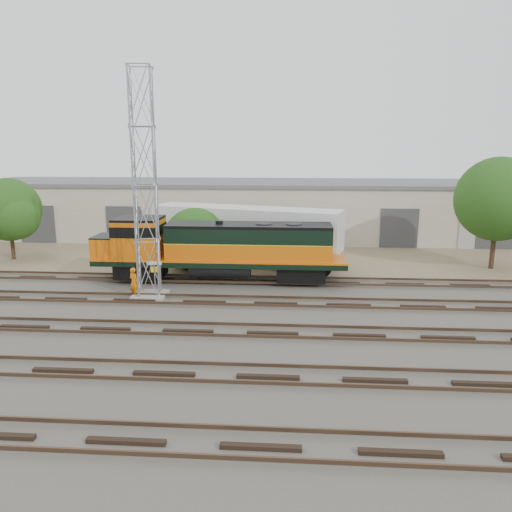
# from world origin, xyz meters

# --- Properties ---
(ground) EXTENTS (140.00, 140.00, 0.00)m
(ground) POSITION_xyz_m (0.00, 0.00, 0.00)
(ground) COLOR #47423A
(ground) RESTS_ON ground
(dirt_strip) EXTENTS (80.00, 16.00, 0.02)m
(dirt_strip) POSITION_xyz_m (0.00, 15.00, 0.01)
(dirt_strip) COLOR #726047
(dirt_strip) RESTS_ON ground
(tracks) EXTENTS (80.00, 20.40, 0.28)m
(tracks) POSITION_xyz_m (0.00, -3.00, 0.08)
(tracks) COLOR black
(tracks) RESTS_ON ground
(warehouse) EXTENTS (58.40, 10.40, 5.30)m
(warehouse) POSITION_xyz_m (0.04, 22.98, 2.65)
(warehouse) COLOR beige
(warehouse) RESTS_ON ground
(locomotive) EXTENTS (16.12, 2.83, 3.87)m
(locomotive) POSITION_xyz_m (-4.04, 6.00, 2.24)
(locomotive) COLOR black
(locomotive) RESTS_ON tracks
(signal_tower) EXTENTS (1.89, 1.89, 12.80)m
(signal_tower) POSITION_xyz_m (-7.37, 2.49, 6.24)
(signal_tower) COLOR gray
(signal_tower) RESTS_ON ground
(sign_post) EXTENTS (0.86, 0.09, 2.10)m
(sign_post) POSITION_xyz_m (-7.13, 2.78, 1.47)
(sign_post) COLOR gray
(sign_post) RESTS_ON ground
(worker) EXTENTS (0.78, 0.70, 1.79)m
(worker) POSITION_xyz_m (-8.24, 2.31, 0.89)
(worker) COLOR orange
(worker) RESTS_ON ground
(semi_trailer) EXTENTS (14.13, 6.57, 4.28)m
(semi_trailer) POSITION_xyz_m (-2.18, 10.61, 2.69)
(semi_trailer) COLOR silver
(semi_trailer) RESTS_ON ground
(tree_west) EXTENTS (5.04, 4.80, 6.28)m
(tree_west) POSITION_xyz_m (-20.42, 11.19, 3.75)
(tree_west) COLOR #382619
(tree_west) RESTS_ON ground
(tree_mid) EXTENTS (4.83, 4.60, 4.60)m
(tree_mid) POSITION_xyz_m (-5.84, 9.69, 1.91)
(tree_mid) COLOR #382619
(tree_mid) RESTS_ON ground
(tree_east) EXTENTS (6.16, 5.86, 7.91)m
(tree_east) POSITION_xyz_m (15.43, 10.70, 4.83)
(tree_east) COLOR #382619
(tree_east) RESTS_ON ground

